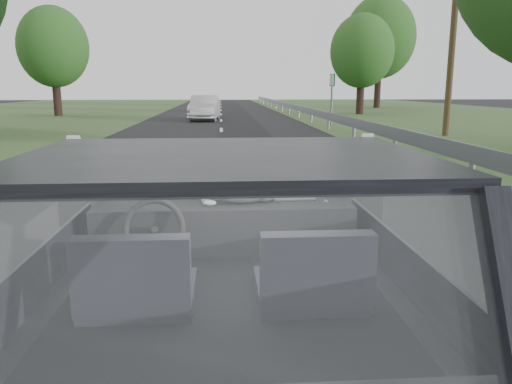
{
  "coord_description": "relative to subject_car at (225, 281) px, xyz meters",
  "views": [
    {
      "loc": [
        -0.01,
        -2.44,
        1.71
      ],
      "look_at": [
        0.2,
        0.52,
        1.08
      ],
      "focal_mm": 35.0,
      "sensor_mm": 36.0,
      "label": 1
    }
  ],
  "objects": [
    {
      "name": "subject_car",
      "position": [
        0.0,
        0.0,
        0.0
      ],
      "size": [
        1.8,
        4.0,
        1.45
      ],
      "primitive_type": "cube",
      "color": "black",
      "rests_on": "ground"
    },
    {
      "name": "dashboard",
      "position": [
        0.0,
        0.62,
        0.12
      ],
      "size": [
        1.58,
        0.45,
        0.3
      ],
      "primitive_type": "cube",
      "color": "black",
      "rests_on": "subject_car"
    },
    {
      "name": "driver_seat",
      "position": [
        -0.4,
        -0.29,
        0.16
      ],
      "size": [
        0.5,
        0.72,
        0.42
      ],
      "primitive_type": "cube",
      "color": "#20202B",
      "rests_on": "subject_car"
    },
    {
      "name": "passenger_seat",
      "position": [
        0.4,
        -0.29,
        0.16
      ],
      "size": [
        0.5,
        0.72,
        0.42
      ],
      "primitive_type": "cube",
      "color": "#20202B",
      "rests_on": "subject_car"
    },
    {
      "name": "steering_wheel",
      "position": [
        -0.4,
        0.33,
        0.2
      ],
      "size": [
        0.36,
        0.36,
        0.04
      ],
      "primitive_type": "torus",
      "color": "black",
      "rests_on": "dashboard"
    },
    {
      "name": "cat",
      "position": [
        0.12,
        0.59,
        0.36
      ],
      "size": [
        0.58,
        0.25,
        0.25
      ],
      "primitive_type": "ellipsoid",
      "rotation": [
        0.0,
        0.0,
        0.15
      ],
      "color": "#939396",
      "rests_on": "dashboard"
    },
    {
      "name": "guardrail",
      "position": [
        4.3,
        10.0,
        -0.15
      ],
      "size": [
        0.05,
        90.0,
        0.32
      ],
      "primitive_type": "cube",
      "color": "gray",
      "rests_on": "ground"
    },
    {
      "name": "other_car",
      "position": [
        -0.86,
        24.45,
        -0.07
      ],
      "size": [
        1.82,
        4.07,
        1.31
      ],
      "primitive_type": "imported",
      "rotation": [
        0.0,
        0.0,
        -0.06
      ],
      "color": "silver",
      "rests_on": "ground"
    },
    {
      "name": "highway_sign",
      "position": [
        5.04,
        20.34,
        0.43
      ],
      "size": [
        0.1,
        0.93,
        2.31
      ],
      "primitive_type": "cube",
      "rotation": [
        0.0,
        0.0,
        0.01
      ],
      "color": "#0D451A",
      "rests_on": "ground"
    },
    {
      "name": "utility_pole",
      "position": [
        8.06,
        15.04,
        2.76
      ],
      "size": [
        0.29,
        0.29,
        6.97
      ],
      "primitive_type": "cylinder",
      "rotation": [
        0.0,
        0.0,
        -0.32
      ],
      "color": "#4A3A26",
      "rests_on": "ground"
    },
    {
      "name": "tree_2",
      "position": [
        9.02,
        29.87,
        2.34
      ],
      "size": [
        5.18,
        5.18,
        6.12
      ],
      "primitive_type": null,
      "rotation": [
        0.0,
        0.0,
        0.35
      ],
      "color": "#285E1A",
      "rests_on": "ground"
    },
    {
      "name": "tree_3",
      "position": [
        13.29,
        39.9,
        3.73
      ],
      "size": [
        7.73,
        7.73,
        8.9
      ],
      "primitive_type": null,
      "rotation": [
        0.0,
        0.0,
        0.41
      ],
      "color": "#285E1A",
      "rests_on": "ground"
    },
    {
      "name": "tree_6",
      "position": [
        -9.94,
        29.19,
        2.41
      ],
      "size": [
        5.39,
        5.39,
        6.27
      ],
      "primitive_type": null,
      "rotation": [
        0.0,
        0.0,
        0.39
      ],
      "color": "#285E1A",
      "rests_on": "ground"
    }
  ]
}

